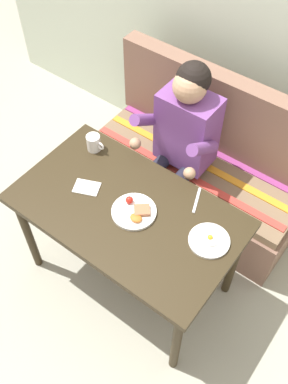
# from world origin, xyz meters

# --- Properties ---
(ground_plane) EXTENTS (8.00, 8.00, 0.00)m
(ground_plane) POSITION_xyz_m (0.00, 0.00, 0.00)
(ground_plane) COLOR #A4A18F
(back_wall) EXTENTS (4.40, 0.10, 2.60)m
(back_wall) POSITION_xyz_m (0.00, 1.27, 1.30)
(back_wall) COLOR beige
(back_wall) RESTS_ON ground
(table) EXTENTS (1.20, 0.70, 0.73)m
(table) POSITION_xyz_m (0.00, 0.00, 0.65)
(table) COLOR #302514
(table) RESTS_ON ground
(couch) EXTENTS (1.44, 0.56, 1.00)m
(couch) POSITION_xyz_m (0.00, 0.76, 0.33)
(couch) COLOR brown
(couch) RESTS_ON ground
(person) EXTENTS (0.45, 0.61, 1.21)m
(person) POSITION_xyz_m (-0.06, 0.59, 0.74)
(person) COLOR #734085
(person) RESTS_ON ground
(plate_breakfast) EXTENTS (0.23, 0.23, 0.05)m
(plate_breakfast) POSITION_xyz_m (0.05, 0.01, 0.74)
(plate_breakfast) COLOR white
(plate_breakfast) RESTS_ON table
(plate_eggs) EXTENTS (0.21, 0.21, 0.04)m
(plate_eggs) POSITION_xyz_m (0.45, 0.09, 0.74)
(plate_eggs) COLOR white
(plate_eggs) RESTS_ON table
(coffee_mug) EXTENTS (0.12, 0.08, 0.10)m
(coffee_mug) POSITION_xyz_m (-0.42, 0.23, 0.78)
(coffee_mug) COLOR white
(coffee_mug) RESTS_ON table
(napkin) EXTENTS (0.16, 0.14, 0.01)m
(napkin) POSITION_xyz_m (-0.26, -0.02, 0.73)
(napkin) COLOR silver
(napkin) RESTS_ON table
(fork) EXTENTS (0.07, 0.16, 0.00)m
(fork) POSITION_xyz_m (0.26, 0.27, 0.73)
(fork) COLOR silver
(fork) RESTS_ON table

